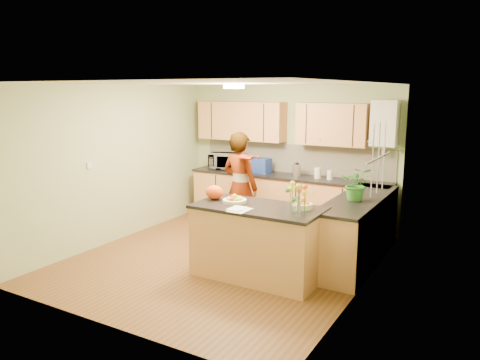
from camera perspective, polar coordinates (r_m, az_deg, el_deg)
The scene contains 28 objects.
floor at distance 6.87m, azimuth -1.99°, elevation -9.63°, with size 4.50×4.50×0.00m, color brown.
ceiling at distance 6.44m, azimuth -2.14°, elevation 11.70°, with size 4.00×4.50×0.02m, color silver.
wall_back at distance 8.51m, azimuth 6.02°, elevation 3.01°, with size 4.00×0.02×2.50m, color #9CB07D.
wall_front at distance 4.83m, azimuth -16.41°, elevation -3.46°, with size 4.00×0.02×2.50m, color #9CB07D.
wall_left at distance 7.78m, azimuth -14.66°, elevation 1.97°, with size 0.02×4.50×2.50m, color #9CB07D.
wall_right at distance 5.75m, azimuth 15.08°, elevation -1.11°, with size 0.02×4.50×2.50m, color #9CB07D.
back_counter at distance 8.34m, azimuth 5.69°, elevation -2.60°, with size 3.64×0.62×0.94m.
right_counter at distance 6.81m, azimuth 14.19°, elevation -5.97°, with size 0.62×2.24×0.94m.
splashback at distance 8.46m, azimuth 6.59°, elevation 2.61°, with size 3.60×0.02×0.52m, color beige.
upper_cabinets at distance 8.36m, azimuth 4.51°, elevation 7.03°, with size 3.20×0.34×0.70m.
boiler at distance 7.75m, azimuth 17.24°, elevation 6.62°, with size 0.40×0.30×0.86m.
window_right at distance 6.28m, azimuth 16.59°, elevation 2.57°, with size 0.01×1.30×1.05m.
light_switch at distance 7.35m, azimuth -17.87°, elevation 1.69°, with size 0.02×0.09×0.09m, color silver.
ceiling_lamp at distance 6.69m, azimuth -0.74°, elevation 11.34°, with size 0.30×0.30×0.07m.
peninsula_island at distance 6.12m, azimuth 2.19°, elevation -7.51°, with size 1.66×0.85×0.95m.
fruit_dish at distance 6.14m, azimuth -0.66°, elevation -2.39°, with size 0.31×0.31×0.11m.
orange_bowl at distance 5.88m, azimuth 7.67°, elevation -2.95°, with size 0.24×0.24×0.14m.
flower_vase at distance 5.51m, azimuth 6.90°, elevation -1.15°, with size 0.26×0.26×0.48m.
orange_bag at distance 6.36m, azimuth -3.15°, elevation -1.50°, with size 0.25×0.21×0.19m, color #E94813.
papers at distance 5.78m, azimuth -0.04°, elevation -3.65°, with size 0.22×0.31×0.01m, color white.
violinist at distance 7.49m, azimuth 0.01°, elevation -0.85°, with size 0.65×0.42×1.77m, color #E9A78E.
violin at distance 7.11m, azimuth 0.52°, elevation 2.87°, with size 0.65×0.26×0.13m, color #511305, non-canonical shape.
microwave at distance 8.85m, azimuth -1.95°, elevation 2.32°, with size 0.54×0.37×0.30m, color silver.
blue_box at distance 8.43m, azimuth 2.55°, elevation 1.77°, with size 0.33×0.25×0.27m, color navy.
kettle at distance 8.15m, azimuth 6.95°, elevation 1.25°, with size 0.15×0.15×0.28m.
jar_cream at distance 8.02m, azimuth 9.46°, elevation 0.85°, with size 0.12×0.12×0.18m, color beige.
jar_white at distance 7.93m, azimuth 10.92°, elevation 0.59°, with size 0.10×0.10×0.15m, color silver.
potted_plant at distance 6.48m, azimuth 14.05°, elevation -0.45°, with size 0.41×0.36×0.46m, color #2E7527.
Camera 1 is at (3.42, -5.45, 2.41)m, focal length 35.00 mm.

